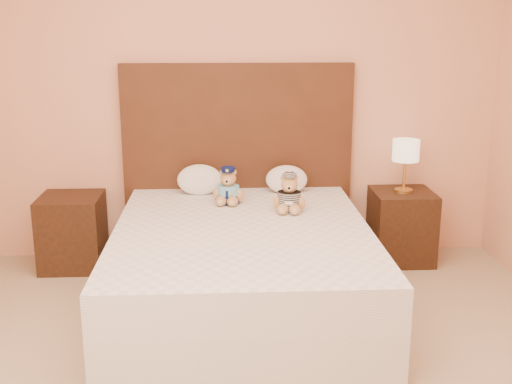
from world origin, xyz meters
TOP-DOWN VIEW (x-y plane):
  - room_walls at (0.00, 0.46)m, footprint 4.04×4.52m
  - bed at (0.00, 1.20)m, footprint 1.60×2.00m
  - headboard at (0.00, 2.21)m, footprint 1.75×0.08m
  - nightstand_left at (-1.25, 2.00)m, footprint 0.45×0.45m
  - nightstand_right at (1.25, 2.00)m, footprint 0.45×0.45m
  - lamp at (1.25, 2.00)m, footprint 0.20×0.20m
  - teddy_police at (-0.08, 1.75)m, footprint 0.26×0.25m
  - teddy_prisoner at (0.33, 1.53)m, footprint 0.26×0.25m
  - pillow_left at (-0.29, 2.03)m, footprint 0.33×0.22m
  - pillow_right at (0.36, 2.03)m, footprint 0.31×0.20m

SIDE VIEW (x-z plane):
  - nightstand_left at x=-1.25m, z-range 0.00..0.55m
  - nightstand_right at x=1.25m, z-range 0.00..0.55m
  - bed at x=0.00m, z-range 0.00..0.55m
  - pillow_right at x=0.36m, z-range 0.55..0.77m
  - pillow_left at x=-0.29m, z-range 0.55..0.79m
  - teddy_prisoner at x=0.33m, z-range 0.55..0.81m
  - teddy_police at x=-0.08m, z-range 0.55..0.81m
  - headboard at x=0.00m, z-range 0.00..1.50m
  - lamp at x=1.25m, z-range 0.65..1.05m
  - room_walls at x=0.00m, z-range 0.45..3.17m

